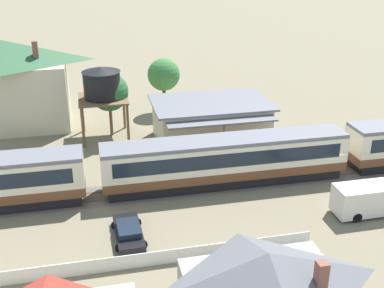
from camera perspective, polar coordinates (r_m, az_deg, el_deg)
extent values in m
plane|color=#7A7056|center=(45.25, 15.30, -3.59)|extent=(600.00, 600.00, 0.00)
cylinder|color=black|center=(49.12, 21.40, -1.66)|extent=(0.90, 0.18, 0.90)
cube|color=brown|center=(41.81, 4.01, -3.07)|extent=(21.22, 3.19, 0.80)
cube|color=beige|center=(41.16, 4.07, -1.17)|extent=(21.22, 3.19, 2.24)
cube|color=#192330|center=(41.12, 4.07, -1.03)|extent=(19.52, 3.23, 1.25)
cube|color=slate|center=(40.66, 4.12, 0.45)|extent=(21.22, 3.00, 0.30)
cube|color=black|center=(42.19, 3.98, -4.09)|extent=(20.37, 2.74, 0.88)
cylinder|color=black|center=(43.95, 13.06, -3.52)|extent=(0.90, 0.18, 0.90)
cylinder|color=black|center=(45.10, 12.30, -2.73)|extent=(0.90, 0.18, 0.90)
cylinder|color=black|center=(40.31, -5.38, -5.54)|extent=(0.90, 0.18, 0.90)
cylinder|color=black|center=(41.57, -5.64, -4.61)|extent=(0.90, 0.18, 0.90)
cylinder|color=black|center=(40.38, -17.52, -6.57)|extent=(0.90, 0.18, 0.90)
cylinder|color=black|center=(41.64, -17.40, -5.60)|extent=(0.90, 0.18, 0.90)
cube|color=#665B51|center=(41.32, -3.40, -5.41)|extent=(128.22, 3.60, 0.01)
cube|color=#4C4238|center=(40.70, -3.23, -5.87)|extent=(128.22, 0.12, 0.04)
cube|color=#4C4238|center=(41.94, -3.56, -4.93)|extent=(128.22, 0.12, 0.04)
cube|color=beige|center=(50.35, 2.19, 2.59)|extent=(11.15, 7.34, 4.13)
cube|color=slate|center=(49.63, 2.23, 4.93)|extent=(12.04, 7.93, 0.20)
cube|color=slate|center=(45.73, 3.62, 2.62)|extent=(10.70, 1.60, 0.16)
cylinder|color=brown|center=(45.90, 3.77, 0.14)|extent=(0.14, 0.14, 3.65)
cube|color=beige|center=(57.57, -20.92, 5.38)|extent=(12.95, 7.63, 7.29)
pyramid|color=#23512D|center=(56.39, -21.63, 10.13)|extent=(13.99, 8.24, 2.54)
cube|color=brown|center=(54.42, -18.05, 10.33)|extent=(0.56, 0.56, 2.29)
cylinder|color=brown|center=(54.30, -8.06, 4.00)|extent=(0.28, 0.28, 4.26)
cylinder|color=brown|center=(54.19, -12.86, 3.60)|extent=(0.28, 0.28, 4.26)
cylinder|color=brown|center=(50.03, -7.60, 2.34)|extent=(0.28, 0.28, 4.26)
cylinder|color=brown|center=(49.91, -12.80, 1.90)|extent=(0.28, 0.28, 4.26)
cube|color=brown|center=(51.35, -10.51, 5.31)|extent=(5.05, 5.05, 0.16)
cylinder|color=black|center=(50.92, -10.63, 6.91)|extent=(3.80, 3.80, 2.81)
cone|color=black|center=(50.49, -10.77, 8.71)|extent=(3.99, 3.99, 0.50)
pyramid|color=slate|center=(25.46, 8.96, -14.50)|extent=(8.79, 6.94, 2.03)
cube|color=brown|center=(25.31, 15.04, -15.06)|extent=(0.56, 0.56, 1.83)
cube|color=white|center=(32.44, -17.61, -14.45)|extent=(36.26, 0.06, 1.05)
cube|color=black|center=(35.10, -7.52, -10.42)|extent=(1.96, 4.73, 0.55)
cube|color=#192330|center=(34.72, -7.53, -9.87)|extent=(1.64, 2.38, 0.42)
cylinder|color=black|center=(36.46, -6.51, -9.22)|extent=(0.62, 0.20, 0.62)
cylinder|color=black|center=(36.34, -9.09, -9.50)|extent=(0.62, 0.20, 0.62)
cylinder|color=black|center=(34.05, -5.81, -11.77)|extent=(0.62, 0.20, 0.62)
cylinder|color=black|center=(33.92, -8.59, -12.09)|extent=(0.62, 0.20, 0.62)
cube|color=silver|center=(39.40, 19.61, -6.17)|extent=(4.44, 2.16, 2.22)
cylinder|color=black|center=(38.70, 18.93, -8.23)|extent=(0.80, 0.26, 0.80)
cylinder|color=black|center=(40.08, 17.57, -6.89)|extent=(0.80, 0.26, 0.80)
cylinder|color=brown|center=(52.64, -9.59, 2.93)|extent=(0.33, 0.33, 3.65)
sphere|color=#2D6633|center=(51.68, -9.81, 6.11)|extent=(4.10, 4.10, 4.10)
cylinder|color=#4C3823|center=(59.24, -3.31, 5.47)|extent=(0.42, 0.42, 3.54)
sphere|color=#387538|center=(58.42, -3.38, 8.22)|extent=(3.90, 3.90, 3.90)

